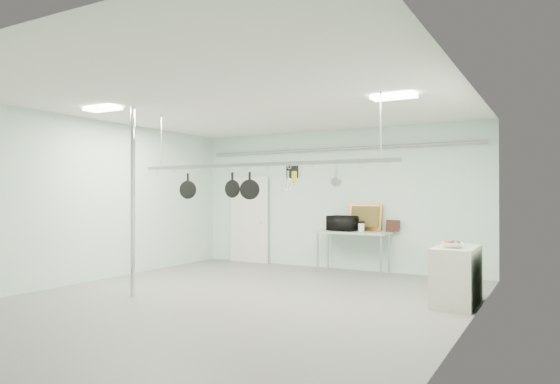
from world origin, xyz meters
The scene contains 25 objects.
floor centered at (0.00, 0.00, 0.00)m, with size 8.00×8.00×0.00m, color gray.
ceiling centered at (0.00, 0.00, 3.19)m, with size 7.00×8.00×0.02m, color silver.
back_wall centered at (0.00, 3.99, 1.60)m, with size 7.00×0.02×3.20m, color silver.
right_wall centered at (3.49, 0.00, 1.60)m, with size 0.02×8.00×3.20m, color silver.
door centered at (-2.30, 3.94, 1.05)m, with size 1.10×0.10×2.20m, color silver.
wall_vent centered at (-1.10, 3.97, 2.25)m, with size 0.30×0.04×0.30m, color black.
conduit_pipe centered at (0.00, 3.90, 2.75)m, with size 0.07×0.07×6.60m, color gray.
chrome_pole centered at (-1.70, -0.60, 1.60)m, with size 0.08×0.08×3.20m, color silver.
prep_table centered at (0.60, 3.60, 0.83)m, with size 1.60×0.70×0.91m.
side_cabinet centered at (3.15, 1.40, 0.45)m, with size 0.60×1.20×0.90m, color beige.
pot_rack centered at (0.20, 0.30, 2.23)m, with size 4.80×0.06×1.00m.
light_panel_left centered at (-2.20, -0.80, 3.16)m, with size 0.65×0.30×0.05m, color white.
light_panel_right centered at (2.40, 0.60, 3.16)m, with size 0.65×0.30×0.05m, color white.
microwave centered at (0.36, 3.60, 1.07)m, with size 0.60×0.41×0.33m, color black.
coffee_canister centered at (0.80, 3.57, 1.00)m, with size 0.13×0.13×0.18m, color white.
painting_large centered at (0.78, 3.90, 1.20)m, with size 0.78×0.05×0.58m, color #BD6D32.
painting_small centered at (1.40, 3.90, 1.03)m, with size 0.30×0.04×0.25m, color #331811.
fruit_bowl centered at (3.13, 1.18, 0.94)m, with size 0.33×0.33×0.08m, color white.
skillet_left centered at (-1.27, 0.30, 1.87)m, with size 0.32×0.06×0.43m, color black, non-canonical shape.
skillet_mid centered at (-0.30, 0.30, 1.88)m, with size 0.30×0.06×0.42m, color black, non-canonical shape.
skillet_right centered at (0.05, 0.30, 1.86)m, with size 0.33×0.06×0.45m, color black, non-canonical shape.
whisk centered at (0.78, 0.30, 1.91)m, with size 0.19×0.19×0.36m, color #B0AFB4, non-canonical shape.
grater centered at (0.89, 0.30, 1.99)m, with size 0.08×0.02×0.20m, color yellow, non-canonical shape.
saucepan centered at (1.60, 0.30, 1.96)m, with size 0.14×0.09×0.25m, color #AEAEB2, non-canonical shape.
fruit_cluster centered at (3.13, 1.18, 0.98)m, with size 0.24×0.24×0.09m, color #A6240F, non-canonical shape.
Camera 1 is at (4.56, -6.67, 1.71)m, focal length 32.00 mm.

